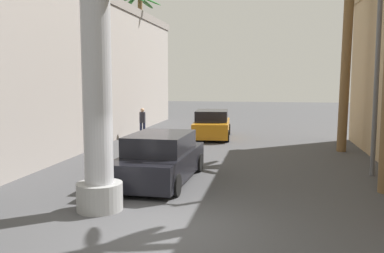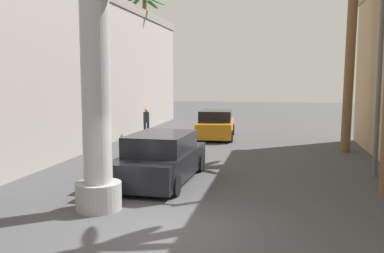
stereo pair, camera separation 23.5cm
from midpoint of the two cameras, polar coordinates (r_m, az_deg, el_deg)
name	(u,v)px [view 2 (the right image)]	position (r m, az deg, el deg)	size (l,w,h in m)	color
ground_plane	(220,153)	(19.16, 4.12, -3.58)	(86.36, 86.36, 0.00)	#424244
building_left	(61,69)	(25.43, -16.83, 7.30)	(7.48, 23.88, 7.66)	gray
neon_sign_pole	(94,15)	(10.94, -12.27, 14.33)	(2.74, 1.16, 10.63)	#9E9EA3
street_lamp	(368,42)	(15.63, 22.81, 10.32)	(2.68, 0.28, 7.47)	#59595E
car_lead	(161,159)	(13.91, -3.66, -4.30)	(2.21, 4.83, 1.56)	black
car_far	(216,125)	(24.00, 3.46, 0.22)	(2.27, 4.49, 1.56)	black
palm_tree_mid_right	(350,53)	(20.46, 20.69, 9.19)	(2.48, 2.56, 7.82)	brown
palm_tree_far_left	(144,44)	(28.88, -6.22, 10.88)	(3.25, 3.24, 8.76)	brown
pedestrian_far_left	(146,120)	(24.19, -5.83, 0.81)	(0.48, 0.48, 1.67)	#1E233F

